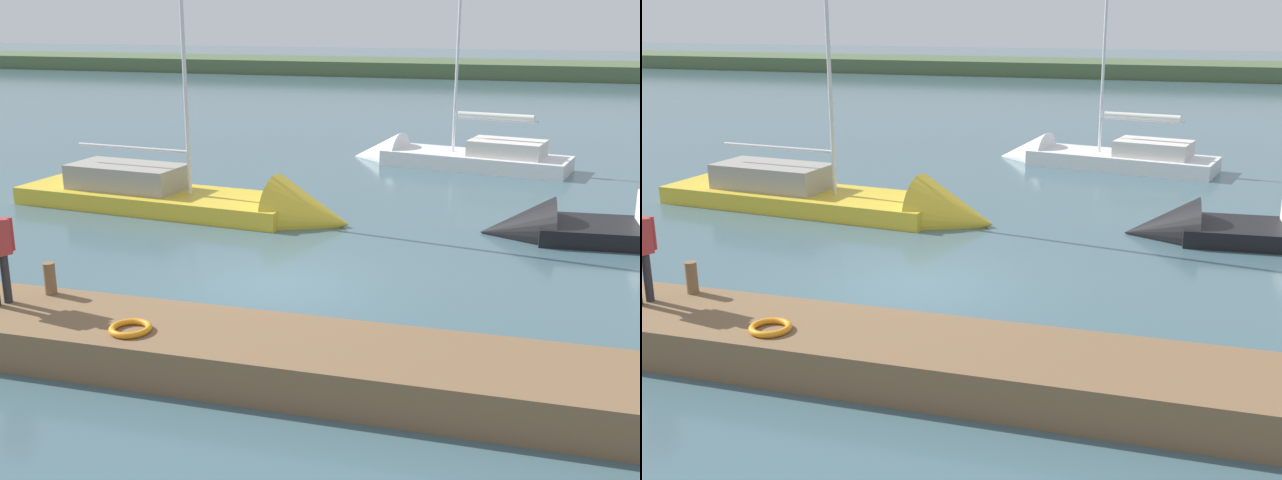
% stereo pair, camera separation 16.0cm
% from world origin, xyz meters
% --- Properties ---
extents(ground_plane, '(200.00, 200.00, 0.00)m').
position_xyz_m(ground_plane, '(0.00, 0.00, 0.00)').
color(ground_plane, '#42606B').
extents(far_shoreline, '(180.00, 8.00, 2.40)m').
position_xyz_m(far_shoreline, '(0.00, -53.94, 0.00)').
color(far_shoreline, '#4C603D').
rests_on(far_shoreline, ground_plane).
extents(dock_pier, '(19.71, 2.01, 0.68)m').
position_xyz_m(dock_pier, '(0.00, 4.00, 0.34)').
color(dock_pier, brown).
rests_on(dock_pier, ground_plane).
extents(mooring_post_far, '(0.20, 0.20, 0.57)m').
position_xyz_m(mooring_post_far, '(2.96, 3.30, 0.96)').
color(mooring_post_far, brown).
rests_on(mooring_post_far, dock_pier).
extents(life_ring_buoy, '(0.66, 0.66, 0.10)m').
position_xyz_m(life_ring_buoy, '(0.80, 4.40, 0.73)').
color(life_ring_buoy, orange).
rests_on(life_ring_buoy, dock_pier).
extents(sailboat_inner_slip, '(10.11, 3.29, 10.25)m').
position_xyz_m(sailboat_inner_slip, '(3.67, -5.05, 0.21)').
color(sailboat_inner_slip, gold).
rests_on(sailboat_inner_slip, ground_plane).
extents(sailboat_near_dock, '(8.25, 3.63, 8.17)m').
position_xyz_m(sailboat_near_dock, '(-1.67, -13.91, 0.11)').
color(sailboat_near_dock, white).
rests_on(sailboat_near_dock, ground_plane).
extents(sailboat_far_right, '(8.20, 2.48, 8.67)m').
position_xyz_m(sailboat_far_right, '(-7.24, -5.28, 0.19)').
color(sailboat_far_right, black).
rests_on(sailboat_far_right, ground_plane).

